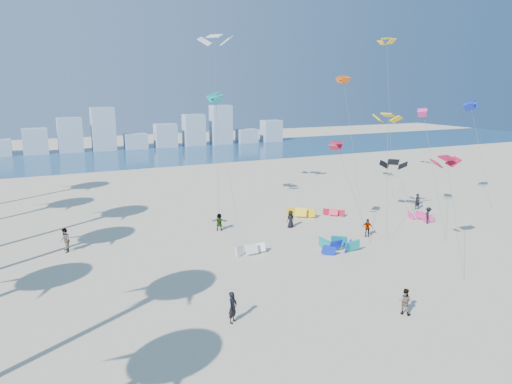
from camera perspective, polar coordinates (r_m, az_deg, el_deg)
name	(u,v)px	position (r m, az deg, el deg)	size (l,w,h in m)	color
ground	(344,355)	(24.71, 10.37, -18.36)	(220.00, 220.00, 0.00)	beige
ocean	(105,157)	(90.76, -17.31, 3.92)	(220.00, 220.00, 0.00)	navy
kitesurfer_near	(233,307)	(26.83, -2.75, -13.40)	(0.64, 0.42, 1.76)	black
kitesurfer_mid	(405,301)	(28.95, 17.12, -12.21)	(0.74, 0.58, 1.52)	gray
kitesurfers_far	(272,223)	(42.34, 1.90, -3.67)	(34.66, 8.08, 1.88)	black
grounded_kites	(332,231)	(41.80, 8.89, -4.58)	(20.97, 11.96, 1.01)	white
flying_kites	(339,90)	(48.43, 9.74, 11.81)	(27.20, 28.35, 18.45)	red
distant_skyline	(90,135)	(100.10, -18.97, 6.34)	(85.00, 3.00, 8.40)	#9EADBF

